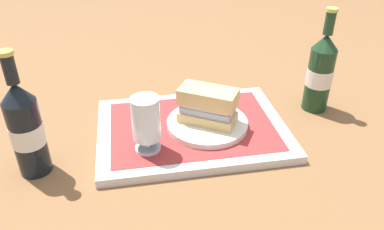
{
  "coord_description": "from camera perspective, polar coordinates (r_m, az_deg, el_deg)",
  "views": [
    {
      "loc": [
        0.13,
        0.75,
        0.52
      ],
      "look_at": [
        0.0,
        0.0,
        0.05
      ],
      "focal_mm": 36.01,
      "sensor_mm": 36.0,
      "label": 1
    }
  ],
  "objects": [
    {
      "name": "second_bottle",
      "position": [
        1.03,
        18.46,
        6.07
      ],
      "size": [
        0.07,
        0.07,
        0.27
      ],
      "color": "#19381E",
      "rests_on": "ground_plane"
    },
    {
      "name": "placemat",
      "position": [
        0.91,
        0.0,
        -1.57
      ],
      "size": [
        0.38,
        0.27,
        0.0
      ],
      "primitive_type": "cube",
      "color": "#9E2D2D",
      "rests_on": "tray"
    },
    {
      "name": "plate",
      "position": [
        0.9,
        2.29,
        -1.29
      ],
      "size": [
        0.19,
        0.19,
        0.01
      ],
      "primitive_type": "cylinder",
      "color": "silver",
      "rests_on": "placemat"
    },
    {
      "name": "tray",
      "position": [
        0.92,
        0.0,
        -2.12
      ],
      "size": [
        0.44,
        0.32,
        0.02
      ],
      "primitive_type": "cube",
      "color": "silver",
      "rests_on": "ground_plane"
    },
    {
      "name": "sandwich",
      "position": [
        0.88,
        2.15,
        1.49
      ],
      "size": [
        0.14,
        0.12,
        0.08
      ],
      "rotation": [
        0.0,
        0.0,
        -0.55
      ],
      "color": "tan",
      "rests_on": "plate"
    },
    {
      "name": "ground_plane",
      "position": [
        0.92,
        0.0,
        -2.64
      ],
      "size": [
        3.0,
        3.0,
        0.0
      ],
      "primitive_type": "plane",
      "color": "brown"
    },
    {
      "name": "beer_bottle",
      "position": [
        0.82,
        -23.4,
        -1.82
      ],
      "size": [
        0.07,
        0.07,
        0.27
      ],
      "color": "black",
      "rests_on": "ground_plane"
    },
    {
      "name": "beer_glass",
      "position": [
        0.8,
        -6.81,
        -1.11
      ],
      "size": [
        0.06,
        0.06,
        0.12
      ],
      "color": "silver",
      "rests_on": "placemat"
    }
  ]
}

